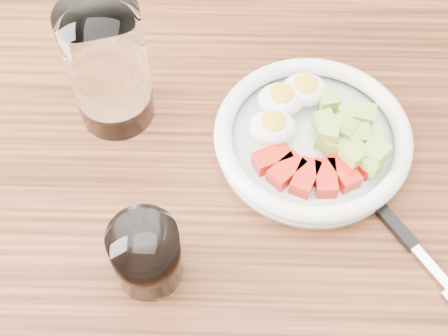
% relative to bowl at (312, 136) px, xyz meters
% --- Properties ---
extents(dining_table, '(1.50, 0.90, 0.77)m').
position_rel_bowl_xyz_m(dining_table, '(-0.10, -0.06, -0.12)').
color(dining_table, brown).
rests_on(dining_table, ground).
extents(bowl, '(0.24, 0.24, 0.06)m').
position_rel_bowl_xyz_m(bowl, '(0.00, 0.00, 0.00)').
color(bowl, white).
rests_on(bowl, dining_table).
extents(fork, '(0.14, 0.19, 0.01)m').
position_rel_bowl_xyz_m(fork, '(0.10, -0.12, -0.02)').
color(fork, black).
rests_on(fork, dining_table).
extents(water_glass, '(0.10, 0.10, 0.17)m').
position_rel_bowl_xyz_m(water_glass, '(-0.25, 0.05, 0.06)').
color(water_glass, white).
rests_on(water_glass, dining_table).
extents(coffee_glass, '(0.07, 0.07, 0.09)m').
position_rel_bowl_xyz_m(coffee_glass, '(-0.19, -0.17, 0.02)').
color(coffee_glass, white).
rests_on(coffee_glass, dining_table).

